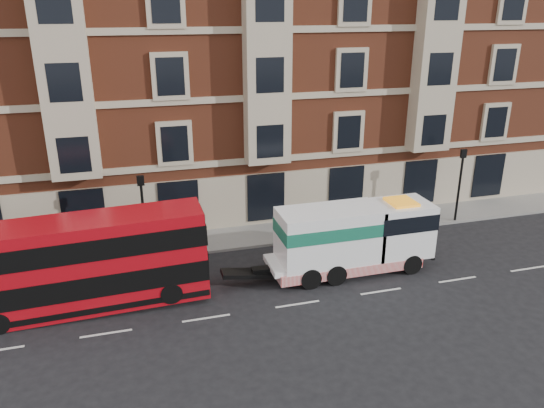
{
  "coord_description": "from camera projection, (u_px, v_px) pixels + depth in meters",
  "views": [
    {
      "loc": [
        -6.57,
        -18.95,
        12.24
      ],
      "look_at": [
        -0.01,
        4.0,
        3.22
      ],
      "focal_mm": 35.0,
      "sensor_mm": 36.0,
      "label": 1
    }
  ],
  "objects": [
    {
      "name": "lamp_post_east",
      "position": [
        460.0,
        180.0,
        30.77
      ],
      "size": [
        0.35,
        0.15,
        4.35
      ],
      "color": "black",
      "rests_on": "sidewalk"
    },
    {
      "name": "lamp_post_west",
      "position": [
        143.0,
        211.0,
        26.14
      ],
      "size": [
        0.35,
        0.15,
        4.35
      ],
      "color": "black",
      "rests_on": "sidewalk"
    },
    {
      "name": "pedestrian",
      "position": [
        105.0,
        240.0,
        27.12
      ],
      "size": [
        0.59,
        0.4,
        1.57
      ],
      "primitive_type": "imported",
      "rotation": [
        0.0,
        0.0,
        0.05
      ],
      "color": "#1C1D39",
      "rests_on": "sidewalk"
    },
    {
      "name": "victorian_terrace",
      "position": [
        232.0,
        41.0,
        33.12
      ],
      "size": [
        45.0,
        12.0,
        20.4
      ],
      "color": "brown",
      "rests_on": "ground"
    },
    {
      "name": "ground",
      "position": [
        297.0,
        304.0,
        23.06
      ],
      "size": [
        120.0,
        120.0,
        0.0
      ],
      "primitive_type": "plane",
      "color": "black",
      "rests_on": "ground"
    },
    {
      "name": "tow_truck",
      "position": [
        351.0,
        238.0,
        25.28
      ],
      "size": [
        8.04,
        2.38,
        3.35
      ],
      "color": "white",
      "rests_on": "ground"
    },
    {
      "name": "sidewalk",
      "position": [
        255.0,
        235.0,
        29.78
      ],
      "size": [
        90.0,
        3.0,
        0.15
      ],
      "primitive_type": "cube",
      "color": "slate",
      "rests_on": "ground"
    },
    {
      "name": "double_decker_bus",
      "position": [
        84.0,
        263.0,
        22.05
      ],
      "size": [
        10.05,
        2.3,
        4.06
      ],
      "color": "#B10913",
      "rests_on": "ground"
    }
  ]
}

